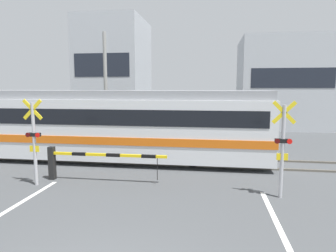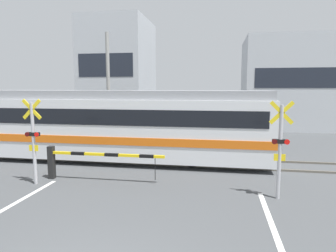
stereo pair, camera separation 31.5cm
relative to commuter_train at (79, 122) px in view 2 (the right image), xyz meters
name	(u,v)px [view 2 (the right image)]	position (x,y,z in m)	size (l,w,h in m)	color
rail_track_near	(166,165)	(4.14, -0.72, -1.63)	(50.00, 0.10, 0.08)	#5B564C
rail_track_far	(171,157)	(4.14, 0.72, -1.63)	(50.00, 0.10, 0.08)	#5B564C
commuter_train	(79,122)	(0.00, 0.00, 0.00)	(16.91, 2.84, 3.11)	silver
crossing_barrier_near	(80,159)	(1.53, -3.11, -0.90)	(4.22, 0.20, 1.17)	black
crossing_barrier_far	(228,137)	(6.74, 2.58, -0.90)	(4.22, 0.20, 1.17)	black
crossing_signal_left	(33,138)	(0.23, -3.78, -0.09)	(0.68, 0.15, 2.87)	#B2B2B7
crossing_signal_right	(280,146)	(8.04, -3.78, -0.09)	(0.68, 0.15, 2.87)	#B2B2B7
pedestrian	(192,127)	(4.67, 4.92, -0.77)	(0.38, 0.22, 1.57)	#23232D
building_left_of_street	(119,73)	(-2.59, 13.09, 2.85)	(5.33, 6.35, 9.04)	#B2B7BC
building_right_of_street	(287,83)	(11.62, 13.09, 1.88)	(6.86, 6.35, 7.10)	#B2B7BC
utility_pole_streetside	(108,87)	(-0.52, 5.08, 1.62)	(0.22, 0.22, 6.57)	gray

